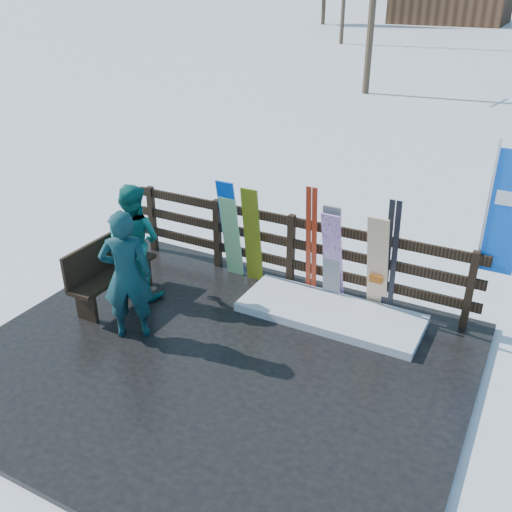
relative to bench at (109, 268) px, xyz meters
The scene contains 16 objects.
ground 2.27m from the bench, 14.47° to the right, with size 700.00×700.00×0.00m, color white.
deck 2.26m from the bench, 14.47° to the right, with size 6.00×5.00×0.08m, color black.
fence 2.69m from the bench, 37.96° to the left, with size 5.60×0.10×1.15m.
snow_patch 3.23m from the bench, 19.21° to the left, with size 2.54×1.00×0.12m, color white.
bench is the anchor object (origin of this frame).
snowboard_0 1.89m from the bench, 50.18° to the left, with size 0.29×0.03×1.65m, color blue.
snowboard_1 1.88m from the bench, 49.77° to the left, with size 0.29×0.03×1.38m, color silver.
snowboard_2 2.15m from the bench, 42.29° to the left, with size 0.27×0.03×1.58m, color #C1D714.
snowboard_3 3.22m from the bench, 26.53° to the left, with size 0.27×0.03×1.51m, color white.
snowboard_4 3.20m from the bench, 26.70° to the left, with size 0.26×0.03×1.54m, color black.
snowboard_5 3.81m from the bench, 22.17° to the left, with size 0.29×0.03×1.57m, color white.
ski_pair_a 2.94m from the bench, 30.96° to the left, with size 0.16×0.17×1.72m.
ski_pair_b 3.98m from the bench, 22.26° to the left, with size 0.17×0.18×1.74m.
rental_flag 5.30m from the bench, 19.15° to the left, with size 0.45×0.04×2.60m.
person_front 1.09m from the bench, 34.62° to the right, with size 0.65×0.43×1.78m, color #124B3F.
person_back 0.53m from the bench, 54.65° to the left, with size 0.84×0.65×1.72m, color #126A61.
Camera 1 is at (3.17, -4.87, 4.44)m, focal length 40.00 mm.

